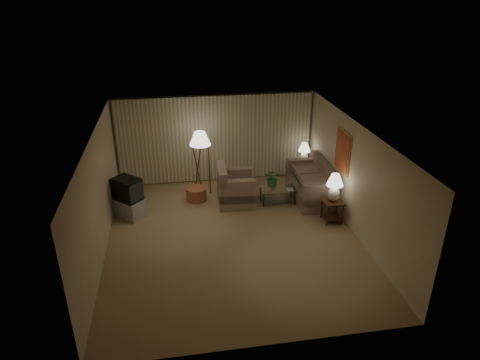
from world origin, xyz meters
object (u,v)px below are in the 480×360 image
Objects in this scene: ottoman at (196,194)px; vase at (273,187)px; table_lamp_near at (335,185)px; coffee_table at (278,194)px; sofa at (311,185)px; floor_lamp at (201,161)px; side_table_near at (332,207)px; side_table_far at (303,168)px; table_lamp_far at (304,151)px; armchair at (236,189)px; crt_tv at (127,189)px; tv_cabinet at (129,208)px.

ottoman is 3.54× the size of vase.
coffee_table is at bearing 132.20° from table_lamp_near.
floor_lamp is (-3.03, 0.92, 0.55)m from sofa.
side_table_far is at bearing 90.00° from side_table_near.
table_lamp_far is at bearing -153.43° from side_table_far.
sofa is 2.15m from armchair.
vase is (-1.28, 1.25, -0.54)m from table_lamp_near.
tv_cabinet is at bearing 0.00° from crt_tv.
side_table_far is 2.64m from table_lamp_near.
side_table_near is 0.58× the size of coffee_table.
side_table_near is at bearing 0.00° from table_lamp_near.
side_table_near is 0.63m from table_lamp_near.
table_lamp_far reaches higher than vase.
sofa is at bearing -7.45° from ottoman.
floor_lamp is at bearing 68.29° from ottoman.
table_lamp_near reaches higher than coffee_table.
vase is (2.10, -0.52, 0.31)m from ottoman.
table_lamp_far is 0.77× the size of crt_tv.
tv_cabinet reaches higher than coffee_table.
tv_cabinet is (-5.20, -1.42, -0.16)m from side_table_far.
vase is at bearing -83.54° from sofa.
table_lamp_far is at bearing 5.14° from floor_lamp.
table_lamp_far is 1.87m from coffee_table.
table_lamp_far is (2.30, 1.15, 0.54)m from armchair.
armchair is 1.91× the size of side_table_near.
armchair is at bearing 148.39° from table_lamp_near.
tv_cabinet is at bearing 167.69° from side_table_near.
side_table_near is at bearing 31.10° from tv_cabinet.
sofa reaches higher than side_table_near.
sofa reaches higher than side_table_far.
side_table_near is 0.71× the size of crt_tv.
crt_tv is (-5.20, 1.13, -0.24)m from table_lamp_near.
floor_lamp reaches higher than crt_tv.
armchair is 2.76m from table_lamp_near.
vase is (-1.28, -1.31, -0.49)m from table_lamp_far.
armchair is 0.61× the size of floor_lamp.
crt_tv is at bearing -150.56° from floor_lamp.
table_lamp_far reaches higher than coffee_table.
table_lamp_near reaches higher than ottoman.
ottoman is at bearing 62.74° from tv_cabinet.
armchair reaches higher than side_table_near.
side_table_near is 5.32m from tv_cabinet.
sofa is 3.32× the size of side_table_near.
floor_lamp is 2.21m from vase.
table_lamp_near reaches higher than crt_tv.
coffee_table is at bearing 45.03° from tv_cabinet.
table_lamp_far is 0.71× the size of tv_cabinet.
table_lamp_near is at bearing 31.10° from tv_cabinet.
table_lamp_near reaches higher than tv_cabinet.
coffee_table is 6.47× the size of vase.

